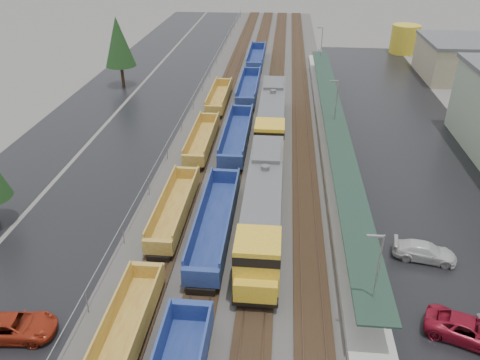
{
  "coord_description": "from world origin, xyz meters",
  "views": [
    {
      "loc": [
        3.25,
        -2.8,
        24.04
      ],
      "look_at": [
        -0.49,
        36.42,
        2.0
      ],
      "focal_mm": 35.0,
      "sensor_mm": 36.0,
      "label": 1
    }
  ],
  "objects_px": {
    "locomotive_trail": "(272,116)",
    "well_string_yellow": "(154,262)",
    "locomotive_lead": "(263,207)",
    "storage_tank": "(405,39)",
    "parked_car_east_b": "(469,330)",
    "parked_car_west_c": "(14,327)",
    "well_string_blue": "(228,172)",
    "parked_car_east_c": "(425,252)"
  },
  "relations": [
    {
      "from": "locomotive_lead",
      "to": "well_string_yellow",
      "type": "bearing_deg",
      "value": -141.32
    },
    {
      "from": "locomotive_trail",
      "to": "well_string_blue",
      "type": "bearing_deg",
      "value": -107.51
    },
    {
      "from": "well_string_blue",
      "to": "parked_car_east_b",
      "type": "bearing_deg",
      "value": -46.73
    },
    {
      "from": "storage_tank",
      "to": "well_string_blue",
      "type": "bearing_deg",
      "value": -117.14
    },
    {
      "from": "well_string_blue",
      "to": "parked_car_east_b",
      "type": "xyz_separation_m",
      "value": [
        17.97,
        -19.09,
        -0.47
      ]
    },
    {
      "from": "well_string_yellow",
      "to": "well_string_blue",
      "type": "xyz_separation_m",
      "value": [
        4.0,
        14.72,
        0.12
      ]
    },
    {
      "from": "locomotive_lead",
      "to": "parked_car_west_c",
      "type": "relative_size",
      "value": 3.95
    },
    {
      "from": "locomotive_lead",
      "to": "storage_tank",
      "type": "bearing_deg",
      "value": 68.87
    },
    {
      "from": "locomotive_trail",
      "to": "storage_tank",
      "type": "height_order",
      "value": "storage_tank"
    },
    {
      "from": "well_string_yellow",
      "to": "storage_tank",
      "type": "xyz_separation_m",
      "value": [
        33.32,
        71.92,
        1.67
      ]
    },
    {
      "from": "storage_tank",
      "to": "parked_car_east_b",
      "type": "bearing_deg",
      "value": -98.46
    },
    {
      "from": "parked_car_east_b",
      "to": "locomotive_trail",
      "type": "bearing_deg",
      "value": 45.71
    },
    {
      "from": "well_string_yellow",
      "to": "parked_car_east_b",
      "type": "relative_size",
      "value": 16.21
    },
    {
      "from": "well_string_blue",
      "to": "parked_car_west_c",
      "type": "xyz_separation_m",
      "value": [
        -11.55,
        -21.63,
        -0.47
      ]
    },
    {
      "from": "locomotive_lead",
      "to": "well_string_blue",
      "type": "relative_size",
      "value": 0.2
    },
    {
      "from": "locomotive_trail",
      "to": "storage_tank",
      "type": "xyz_separation_m",
      "value": [
        25.32,
        44.51,
        0.21
      ]
    },
    {
      "from": "locomotive_trail",
      "to": "parked_car_east_b",
      "type": "height_order",
      "value": "locomotive_trail"
    },
    {
      "from": "locomotive_lead",
      "to": "well_string_yellow",
      "type": "xyz_separation_m",
      "value": [
        -8.0,
        -6.4,
        -1.47
      ]
    },
    {
      "from": "well_string_yellow",
      "to": "locomotive_lead",
      "type": "bearing_deg",
      "value": 38.68
    },
    {
      "from": "parked_car_west_c",
      "to": "locomotive_lead",
      "type": "bearing_deg",
      "value": -55.11
    },
    {
      "from": "locomotive_lead",
      "to": "parked_car_east_b",
      "type": "bearing_deg",
      "value": -37.64
    },
    {
      "from": "locomotive_trail",
      "to": "well_string_yellow",
      "type": "distance_m",
      "value": 28.59
    },
    {
      "from": "locomotive_trail",
      "to": "storage_tank",
      "type": "distance_m",
      "value": 51.21
    },
    {
      "from": "well_string_yellow",
      "to": "parked_car_west_c",
      "type": "bearing_deg",
      "value": -137.56
    },
    {
      "from": "well_string_blue",
      "to": "parked_car_west_c",
      "type": "distance_m",
      "value": 24.52
    },
    {
      "from": "storage_tank",
      "to": "parked_car_east_c",
      "type": "bearing_deg",
      "value": -100.11
    },
    {
      "from": "parked_car_west_c",
      "to": "parked_car_east_b",
      "type": "xyz_separation_m",
      "value": [
        29.52,
        2.53,
        0.0
      ]
    },
    {
      "from": "storage_tank",
      "to": "parked_car_east_c",
      "type": "height_order",
      "value": "storage_tank"
    },
    {
      "from": "parked_car_east_b",
      "to": "well_string_blue",
      "type": "bearing_deg",
      "value": 65.24
    },
    {
      "from": "parked_car_west_c",
      "to": "parked_car_east_c",
      "type": "height_order",
      "value": "parked_car_west_c"
    },
    {
      "from": "well_string_yellow",
      "to": "parked_car_east_b",
      "type": "bearing_deg",
      "value": -11.25
    },
    {
      "from": "well_string_blue",
      "to": "well_string_yellow",
      "type": "bearing_deg",
      "value": -105.2
    },
    {
      "from": "well_string_blue",
      "to": "parked_car_west_c",
      "type": "bearing_deg",
      "value": -118.11
    },
    {
      "from": "storage_tank",
      "to": "parked_car_east_b",
      "type": "relative_size",
      "value": 1.02
    },
    {
      "from": "locomotive_lead",
      "to": "locomotive_trail",
      "type": "height_order",
      "value": "same"
    },
    {
      "from": "parked_car_east_b",
      "to": "parked_car_west_c",
      "type": "bearing_deg",
      "value": 116.88
    },
    {
      "from": "well_string_blue",
      "to": "parked_car_east_b",
      "type": "distance_m",
      "value": 26.22
    },
    {
      "from": "locomotive_trail",
      "to": "parked_car_east_c",
      "type": "distance_m",
      "value": 27.08
    },
    {
      "from": "locomotive_lead",
      "to": "well_string_blue",
      "type": "distance_m",
      "value": 9.33
    },
    {
      "from": "parked_car_west_c",
      "to": "parked_car_east_b",
      "type": "height_order",
      "value": "parked_car_east_b"
    },
    {
      "from": "storage_tank",
      "to": "parked_car_west_c",
      "type": "height_order",
      "value": "storage_tank"
    },
    {
      "from": "parked_car_west_c",
      "to": "well_string_blue",
      "type": "bearing_deg",
      "value": -33.77
    }
  ]
}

